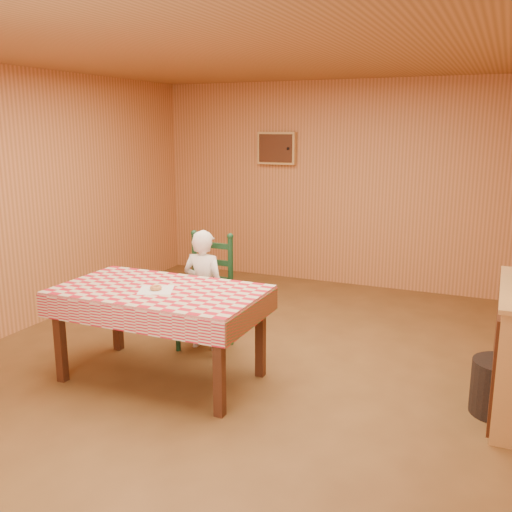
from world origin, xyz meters
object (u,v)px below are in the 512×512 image
(ladder_chair, at_px, (207,294))
(storage_bin, at_px, (500,388))
(dining_table, at_px, (160,298))
(seated_child, at_px, (204,290))

(ladder_chair, bearing_deg, storage_bin, -7.11)
(storage_bin, bearing_deg, dining_table, -169.57)
(ladder_chair, relative_size, storage_bin, 2.70)
(ladder_chair, xyz_separation_m, storage_bin, (2.55, -0.32, -0.30))
(dining_table, distance_m, seated_child, 0.74)
(dining_table, xyz_separation_m, storage_bin, (2.55, 0.47, -0.49))
(ladder_chair, distance_m, storage_bin, 2.59)
(dining_table, distance_m, ladder_chair, 0.81)
(storage_bin, bearing_deg, ladder_chair, 172.89)
(ladder_chair, distance_m, seated_child, 0.08)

